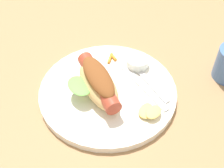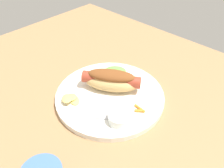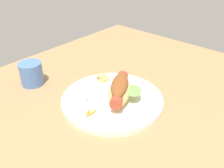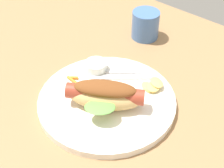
{
  "view_description": "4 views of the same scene",
  "coord_description": "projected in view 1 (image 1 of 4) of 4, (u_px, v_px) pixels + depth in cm",
  "views": [
    {
      "loc": [
        -45.64,
        -6.28,
        48.4
      ],
      "look_at": [
        -4.01,
        -0.34,
        4.14
      ],
      "focal_mm": 47.76,
      "sensor_mm": 36.0,
      "label": 1
    },
    {
      "loc": [
        27.32,
        -30.96,
        42.06
      ],
      "look_at": [
        -3.64,
        1.99,
        3.91
      ],
      "focal_mm": 35.35,
      "sensor_mm": 36.0,
      "label": 2
    },
    {
      "loc": [
        39.76,
        38.26,
        41.22
      ],
      "look_at": [
        -3.27,
        0.51,
        6.08
      ],
      "focal_mm": 38.47,
      "sensor_mm": 36.0,
      "label": 3
    },
    {
      "loc": [
        -36.99,
        38.49,
        50.22
      ],
      "look_at": [
        -4.43,
        0.42,
        6.15
      ],
      "focal_mm": 53.1,
      "sensor_mm": 36.0,
      "label": 4
    }
  ],
  "objects": [
    {
      "name": "ground_plane",
      "position": [
        113.0,
        86.0,
        0.67
      ],
      "size": [
        120.0,
        90.0,
        1.8
      ],
      "primitive_type": "cube",
      "color": "#9E754C"
    },
    {
      "name": "plate",
      "position": [
        108.0,
        91.0,
        0.64
      ],
      "size": [
        29.31,
        29.31,
        1.6
      ],
      "primitive_type": "cylinder",
      "color": "white",
      "rests_on": "ground_plane"
    },
    {
      "name": "hot_dog",
      "position": [
        98.0,
        82.0,
        0.61
      ],
      "size": [
        15.92,
        13.73,
        5.9
      ],
      "rotation": [
        0.0,
        0.0,
        0.56
      ],
      "color": "tan",
      "rests_on": "plate"
    },
    {
      "name": "sauce_ramekin",
      "position": [
        137.0,
        62.0,
        0.68
      ],
      "size": [
        5.14,
        5.14,
        2.21
      ],
      "primitive_type": "cylinder",
      "color": "white",
      "rests_on": "plate"
    },
    {
      "name": "fork",
      "position": [
        148.0,
        81.0,
        0.65
      ],
      "size": [
        12.58,
        10.12,
        0.4
      ],
      "rotation": [
        0.0,
        0.0,
        0.66
      ],
      "color": "silver",
      "rests_on": "plate"
    },
    {
      "name": "knife",
      "position": [
        144.0,
        87.0,
        0.64
      ],
      "size": [
        12.28,
        10.96,
        0.36
      ],
      "primitive_type": "cube",
      "rotation": [
        0.0,
        0.0,
        0.72
      ],
      "color": "silver",
      "rests_on": "plate"
    },
    {
      "name": "chips_pile",
      "position": [
        149.0,
        112.0,
        0.58
      ],
      "size": [
        5.61,
        5.56,
        1.65
      ],
      "color": "#E5C564",
      "rests_on": "plate"
    },
    {
      "name": "carrot_garnish",
      "position": [
        112.0,
        58.0,
        0.7
      ],
      "size": [
        3.26,
        2.14,
        0.69
      ],
      "color": "orange",
      "rests_on": "plate"
    }
  ]
}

